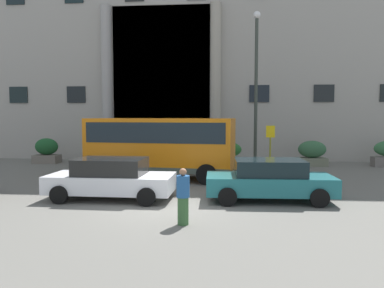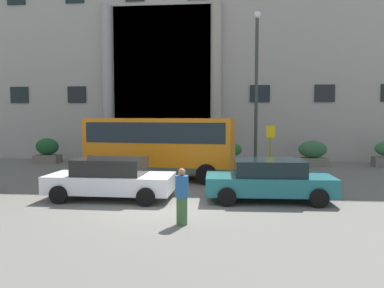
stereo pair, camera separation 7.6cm
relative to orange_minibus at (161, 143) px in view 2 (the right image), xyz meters
The scene contains 13 objects.
ground_plane 5.88m from the orange_minibus, 78.63° to the right, with size 80.00×64.00×0.12m, color #63615B.
office_building_facade 14.63m from the orange_minibus, 84.75° to the left, with size 40.95×9.60×20.04m.
orange_minibus is the anchor object (origin of this frame).
bus_stop_sign 5.60m from the orange_minibus, 19.39° to the left, with size 0.44×0.08×2.47m.
hedge_planter_entrance_left 9.74m from the orange_minibus, 147.46° to the left, with size 1.53×0.99×1.57m.
hedge_planter_east 5.90m from the orange_minibus, 59.62° to the left, with size 2.18×0.73×1.46m.
hedge_planter_entrance_right 6.67m from the orange_minibus, 133.18° to the left, with size 1.91×0.70×1.41m.
hedge_planter_far_west 9.74m from the orange_minibus, 32.91° to the left, with size 1.71×0.86×1.50m.
parked_coupe_end 6.28m from the orange_minibus, 43.00° to the right, with size 4.40×2.18×1.44m.
parked_estate_mid 4.70m from the orange_minibus, 102.96° to the right, with size 4.46×2.16×1.46m.
motorcycle_far_end 3.78m from the orange_minibus, 136.18° to the right, with size 2.10×0.55×0.89m.
pedestrian_man_crossing 7.71m from the orange_minibus, 75.88° to the right, with size 0.36×0.36×1.55m.
lamppost_plaza_centre 6.66m from the orange_minibus, 36.78° to the left, with size 0.40×0.40×8.58m.
Camera 2 is at (1.96, -11.91, 2.95)m, focal length 35.19 mm.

